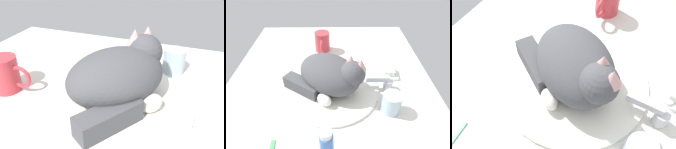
% 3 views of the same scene
% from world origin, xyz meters
% --- Properties ---
extents(ground_plane, '(1.10, 0.83, 0.03)m').
position_xyz_m(ground_plane, '(0.00, 0.00, -0.01)').
color(ground_plane, silver).
extents(sink_basin, '(0.37, 0.37, 0.01)m').
position_xyz_m(sink_basin, '(0.00, 0.00, 0.01)').
color(sink_basin, white).
rests_on(sink_basin, ground_plane).
extents(faucet, '(0.14, 0.10, 0.06)m').
position_xyz_m(faucet, '(0.00, 0.21, 0.03)').
color(faucet, silver).
rests_on(faucet, ground_plane).
extents(cat, '(0.28, 0.32, 0.16)m').
position_xyz_m(cat, '(0.01, 0.01, 0.08)').
color(cat, '#4C4C51').
rests_on(cat, sink_basin).
extents(coffee_mug, '(0.11, 0.07, 0.09)m').
position_xyz_m(coffee_mug, '(-0.29, -0.04, 0.05)').
color(coffee_mug, '#C63842').
rests_on(coffee_mug, ground_plane).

